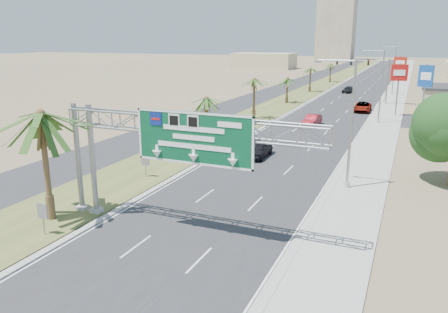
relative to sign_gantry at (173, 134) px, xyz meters
name	(u,v)px	position (x,y,z in m)	size (l,w,h in m)	color
road	(366,84)	(1.06, 100.07, -6.05)	(12.00, 300.00, 0.02)	#28282B
sidewalk_right	(401,85)	(9.56, 100.07, -6.01)	(4.00, 300.00, 0.10)	#9E9B93
median_grass	(328,82)	(-8.94, 100.07, -6.00)	(7.00, 300.00, 0.12)	#485A27
opposing_road	(303,81)	(-15.94, 100.07, -6.05)	(8.00, 300.00, 0.02)	#28282B
sign_gantry	(173,134)	(0.00, 0.00, 0.00)	(16.75, 1.24, 7.50)	gray
palm_near	(40,115)	(-8.14, -1.93, 0.87)	(5.70, 5.70, 8.35)	brown
palm_row_b	(206,99)	(-8.44, 22.07, -1.16)	(3.99, 3.99, 5.95)	brown
palm_row_c	(254,80)	(-8.44, 38.07, -0.39)	(3.99, 3.99, 6.75)	brown
palm_row_d	(287,79)	(-8.44, 56.07, -1.64)	(3.99, 3.99, 5.45)	brown
palm_row_e	(311,69)	(-8.44, 75.07, -0.97)	(3.99, 3.99, 6.15)	brown
palm_row_f	(331,65)	(-8.44, 100.07, -1.35)	(3.99, 3.99, 5.75)	brown
streetlight_near	(348,130)	(8.36, 12.07, -1.36)	(3.27, 0.44, 10.00)	gray
streetlight_mid	(379,90)	(8.36, 42.07, -1.36)	(3.27, 0.44, 10.00)	gray
streetlight_far	(393,72)	(8.36, 78.07, -1.36)	(3.27, 0.44, 10.00)	gray
signal_mast	(376,77)	(6.23, 62.05, -1.21)	(10.28, 0.71, 8.00)	gray
median_signback_a	(42,213)	(-6.74, -3.93, -4.61)	(0.75, 0.08, 2.08)	gray
median_signback_b	(145,162)	(-7.44, 8.07, -4.61)	(0.75, 0.08, 2.08)	gray
tower_distant	(336,28)	(-30.94, 240.07, 11.44)	(20.00, 16.00, 35.00)	gray
building_distant_left	(264,61)	(-43.94, 150.07, -3.06)	(24.00, 14.00, 6.00)	#CFBE8C
car_left_lane	(258,149)	(-0.94, 18.29, -5.24)	(1.93, 4.79, 1.63)	black
car_mid_lane	(312,120)	(0.47, 36.66, -5.30)	(1.60, 4.59, 1.51)	maroon
car_right_lane	(363,107)	(5.40, 51.67, -5.29)	(2.55, 5.53, 1.54)	gray
car_far	(348,90)	(-0.49, 77.26, -5.41)	(1.81, 4.44, 1.29)	black
pole_sign_red_near	(399,75)	(10.49, 49.21, 0.11)	(2.40, 0.89, 7.96)	gray
pole_sign_blue	(426,79)	(14.06, 45.87, 0.02)	(1.98, 0.99, 8.12)	gray
pole_sign_red_far	(400,66)	(10.06, 62.22, 0.74)	(2.17, 1.02, 8.59)	gray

